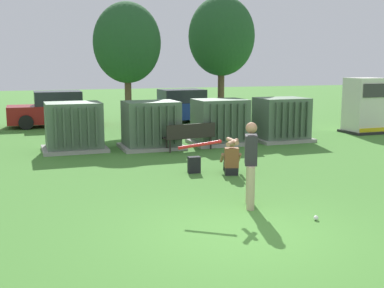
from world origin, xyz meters
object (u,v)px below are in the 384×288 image
(park_bench, at_px, (190,135))
(transformer_west, at_px, (74,127))
(transformer_mid_west, at_px, (151,126))
(backpack, at_px, (194,165))
(seated_spectator, at_px, (231,160))
(transformer_east, at_px, (281,120))
(batter, at_px, (248,160))
(transformer_mid_east, at_px, (220,122))
(parked_car_left_of_center, at_px, (56,110))
(parked_car_right_of_center, at_px, (180,107))
(generator_enclosure, at_px, (365,106))
(sports_ball, at_px, (316,218))

(park_bench, bearing_deg, transformer_west, 160.23)
(transformer_mid_west, distance_m, backpack, 4.14)
(seated_spectator, bearing_deg, transformer_east, 47.94)
(park_bench, bearing_deg, transformer_mid_west, 140.76)
(transformer_west, relative_size, batter, 1.21)
(transformer_mid_east, bearing_deg, transformer_west, 176.17)
(park_bench, xyz_separation_m, batter, (-1.03, -6.49, 0.44))
(park_bench, bearing_deg, parked_car_left_of_center, 114.46)
(parked_car_right_of_center, bearing_deg, transformer_west, -132.09)
(transformer_mid_west, height_order, seated_spectator, transformer_mid_west)
(transformer_mid_east, xyz_separation_m, backpack, (-2.50, -4.17, -0.57))
(generator_enclosure, relative_size, parked_car_right_of_center, 0.54)
(transformer_mid_east, relative_size, backpack, 4.77)
(park_bench, bearing_deg, seated_spectator, -92.10)
(transformer_mid_west, distance_m, parked_car_left_of_center, 7.76)
(backpack, relative_size, parked_car_left_of_center, 0.10)
(generator_enclosure, distance_m, parked_car_right_of_center, 8.71)
(sports_ball, relative_size, seated_spectator, 0.09)
(backpack, height_order, parked_car_right_of_center, parked_car_right_of_center)
(transformer_mid_west, height_order, park_bench, transformer_mid_west)
(transformer_mid_west, xyz_separation_m, sports_ball, (0.89, -8.65, -0.74))
(transformer_mid_west, xyz_separation_m, transformer_mid_east, (2.60, 0.07, 0.00))
(batter, bearing_deg, parked_car_left_of_center, 100.41)
(generator_enclosure, bearing_deg, parked_car_right_of_center, 134.62)
(seated_spectator, bearing_deg, parked_car_left_of_center, 106.86)
(transformer_mid_west, bearing_deg, park_bench, -39.24)
(generator_enclosure, bearing_deg, backpack, -152.84)
(park_bench, relative_size, seated_spectator, 1.91)
(generator_enclosure, bearing_deg, sports_ball, -132.40)
(parked_car_left_of_center, distance_m, parked_car_right_of_center, 5.93)
(seated_spectator, relative_size, parked_car_right_of_center, 0.23)
(sports_ball, distance_m, parked_car_right_of_center, 15.71)
(backpack, bearing_deg, transformer_east, 39.33)
(transformer_mid_east, distance_m, sports_ball, 8.91)
(sports_ball, bearing_deg, transformer_mid_west, 95.87)
(transformer_west, relative_size, seated_spectator, 2.18)
(transformer_west, bearing_deg, transformer_east, -3.34)
(transformer_mid_west, height_order, generator_enclosure, generator_enclosure)
(transformer_east, bearing_deg, parked_car_left_of_center, 136.33)
(transformer_mid_west, distance_m, park_bench, 1.45)
(backpack, distance_m, parked_car_left_of_center, 11.74)
(sports_ball, bearing_deg, parked_car_right_of_center, 81.23)
(generator_enclosure, distance_m, parked_car_left_of_center, 13.74)
(transformer_mid_west, relative_size, park_bench, 1.14)
(batter, bearing_deg, park_bench, 80.97)
(transformer_mid_east, bearing_deg, parked_car_right_of_center, 84.24)
(generator_enclosure, height_order, sports_ball, generator_enclosure)
(transformer_west, bearing_deg, batter, -71.44)
(park_bench, height_order, batter, batter)
(transformer_west, relative_size, generator_enclosure, 0.91)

